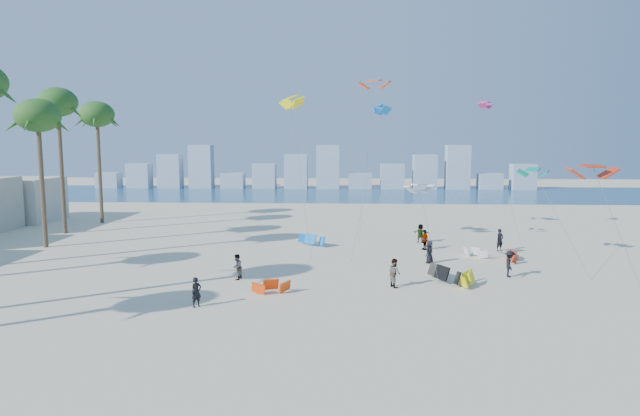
{
  "coord_description": "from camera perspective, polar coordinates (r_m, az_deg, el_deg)",
  "views": [
    {
      "loc": [
        4.84,
        -22.47,
        9.36
      ],
      "look_at": [
        3.0,
        16.0,
        4.5
      ],
      "focal_mm": 30.32,
      "sensor_mm": 36.0,
      "label": 1
    }
  ],
  "objects": [
    {
      "name": "grounded_kites",
      "position": [
        40.29,
        8.75,
        -5.69
      ],
      "size": [
        19.26,
        17.0,
        1.0
      ],
      "color": "#FF460D",
      "rests_on": "ground"
    },
    {
      "name": "ocean",
      "position": [
        95.06,
        -0.2,
        1.54
      ],
      "size": [
        220.0,
        220.0,
        0.0
      ],
      "primitive_type": "plane",
      "color": "navy",
      "rests_on": "ground"
    },
    {
      "name": "flying_kites",
      "position": [
        44.77,
        12.05,
        9.01
      ],
      "size": [
        33.56,
        22.47,
        15.39
      ],
      "color": "silver",
      "rests_on": "ground"
    },
    {
      "name": "kitesurfers_far",
      "position": [
        43.32,
        11.0,
        -4.22
      ],
      "size": [
        21.2,
        15.05,
        1.91
      ],
      "color": "black",
      "rests_on": "ground"
    },
    {
      "name": "ground",
      "position": [
        24.82,
        -9.02,
        -15.06
      ],
      "size": [
        220.0,
        220.0,
        0.0
      ],
      "primitive_type": "plane",
      "color": "beige",
      "rests_on": "ground"
    },
    {
      "name": "distant_skyline",
      "position": [
        104.83,
        -0.57,
        3.76
      ],
      "size": [
        85.0,
        3.0,
        8.4
      ],
      "color": "#9EADBF",
      "rests_on": "ground"
    },
    {
      "name": "kitesurfer_near",
      "position": [
        31.52,
        -12.92,
        -8.65
      ],
      "size": [
        0.72,
        0.73,
        1.71
      ],
      "primitive_type": "imported",
      "rotation": [
        0.0,
        0.0,
        0.82
      ],
      "color": "black",
      "rests_on": "ground"
    },
    {
      "name": "kitesurfer_mid",
      "position": [
        35.12,
        7.85,
        -6.78
      ],
      "size": [
        1.01,
        1.11,
        1.85
      ],
      "primitive_type": "imported",
      "rotation": [
        0.0,
        0.0,
        2.01
      ],
      "color": "gray",
      "rests_on": "ground"
    }
  ]
}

